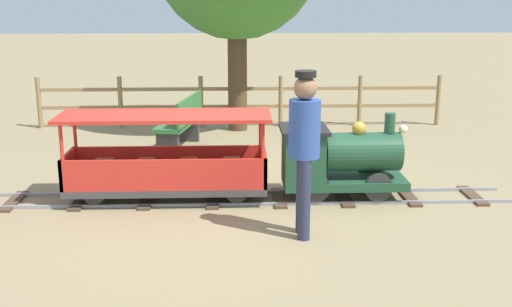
# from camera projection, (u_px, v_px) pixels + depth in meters

# --- Properties ---
(ground_plane) EXTENTS (60.00, 60.00, 0.00)m
(ground_plane) POSITION_uv_depth(u_px,v_px,m) (244.00, 200.00, 7.10)
(ground_plane) COLOR #8C7A56
(track) EXTENTS (0.68, 6.05, 0.04)m
(track) POSITION_uv_depth(u_px,v_px,m) (246.00, 198.00, 7.09)
(track) COLOR gray
(track) RESTS_ON ground_plane
(locomotive) EXTENTS (0.64, 1.45, 0.96)m
(locomotive) POSITION_uv_depth(u_px,v_px,m) (338.00, 158.00, 7.01)
(locomotive) COLOR #1E472D
(locomotive) RESTS_ON ground_plane
(passenger_car) EXTENTS (0.74, 2.35, 0.97)m
(passenger_car) POSITION_uv_depth(u_px,v_px,m) (167.00, 165.00, 6.96)
(passenger_car) COLOR #3F3F3F
(passenger_car) RESTS_ON ground_plane
(conductor_person) EXTENTS (0.30, 0.30, 1.62)m
(conductor_person) POSITION_uv_depth(u_px,v_px,m) (304.00, 141.00, 5.81)
(conductor_person) COLOR #282D47
(conductor_person) RESTS_ON ground_plane
(park_bench) EXTENTS (1.35, 0.65, 0.82)m
(park_bench) POSITION_uv_depth(u_px,v_px,m) (182.00, 123.00, 9.23)
(park_bench) COLOR #2D6B33
(park_bench) RESTS_ON ground_plane
(fence_section) EXTENTS (0.08, 7.13, 0.90)m
(fence_section) POSITION_uv_depth(u_px,v_px,m) (241.00, 100.00, 10.86)
(fence_section) COLOR #93754C
(fence_section) RESTS_ON ground_plane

